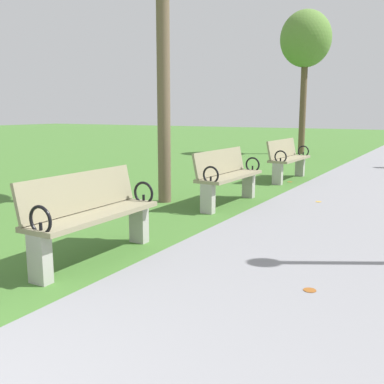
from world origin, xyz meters
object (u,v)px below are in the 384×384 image
object	(u,v)px
park_bench_2	(91,214)
park_bench_4	(288,158)
park_bench_3	(227,175)
tree_2	(306,41)

from	to	relation	value
park_bench_2	park_bench_4	world-z (taller)	same
park_bench_2	park_bench_4	size ratio (longest dim) A/B	0.99
park_bench_3	tree_2	size ratio (longest dim) A/B	0.33
park_bench_4	tree_2	world-z (taller)	tree_2
park_bench_3	park_bench_4	world-z (taller)	same
park_bench_4	tree_2	size ratio (longest dim) A/B	0.33
park_bench_2	tree_2	world-z (taller)	tree_2
park_bench_2	park_bench_3	world-z (taller)	same
park_bench_4	park_bench_2	bearing A→B (deg)	-90.00
park_bench_4	tree_2	bearing A→B (deg)	103.86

